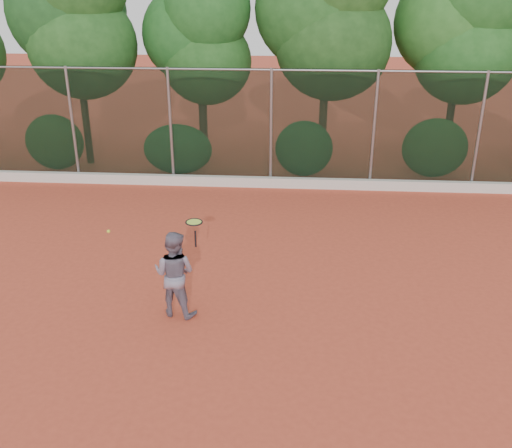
{
  "coord_description": "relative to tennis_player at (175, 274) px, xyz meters",
  "views": [
    {
      "loc": [
        0.78,
        -9.54,
        5.76
      ],
      "look_at": [
        0.0,
        1.0,
        1.25
      ],
      "focal_mm": 40.0,
      "sensor_mm": 36.0,
      "label": 1
    }
  ],
  "objects": [
    {
      "name": "foliage_backdrop",
      "position": [
        0.84,
        9.42,
        3.57
      ],
      "size": [
        23.7,
        3.63,
        7.55
      ],
      "color": "#3A2716",
      "rests_on": "ground"
    },
    {
      "name": "tennis_ball_in_flight",
      "position": [
        -1.3,
        0.4,
        0.63
      ],
      "size": [
        0.06,
        0.06,
        0.06
      ],
      "color": "#D3EB35",
      "rests_on": "ground"
    },
    {
      "name": "ground",
      "position": [
        1.39,
        0.45,
        -0.83
      ],
      "size": [
        80.0,
        80.0,
        0.0
      ],
      "primitive_type": "plane",
      "color": "#C6482E",
      "rests_on": "ground"
    },
    {
      "name": "tennis_racket",
      "position": [
        0.41,
        -0.03,
        1.02
      ],
      "size": [
        0.39,
        0.4,
        0.53
      ],
      "color": "black",
      "rests_on": "ground"
    },
    {
      "name": "chainlink_fence",
      "position": [
        1.39,
        7.45,
        1.03
      ],
      "size": [
        24.09,
        0.09,
        3.5
      ],
      "color": "black",
      "rests_on": "ground"
    },
    {
      "name": "concrete_curb",
      "position": [
        1.39,
        7.27,
        -0.68
      ],
      "size": [
        24.0,
        0.2,
        0.3
      ],
      "primitive_type": "cube",
      "color": "silver",
      "rests_on": "ground"
    },
    {
      "name": "tennis_player",
      "position": [
        0.0,
        0.0,
        0.0
      ],
      "size": [
        0.93,
        0.8,
        1.66
      ],
      "primitive_type": "imported",
      "rotation": [
        0.0,
        0.0,
        2.9
      ],
      "color": "slate",
      "rests_on": "ground"
    }
  ]
}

